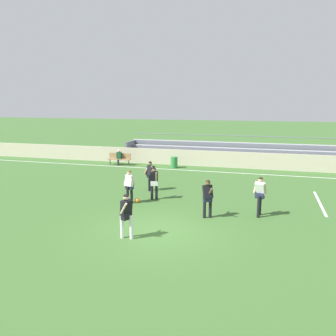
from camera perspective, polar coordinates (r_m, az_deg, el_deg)
ground_plane at (r=13.39m, az=-1.61°, el=-10.30°), size 160.00×160.00×0.00m
field_line_sideline at (r=24.57m, az=6.86°, el=-0.58°), size 44.00×0.12×0.01m
field_line_penalty_mark at (r=18.47m, az=23.59°, el=-5.24°), size 0.12×4.40×0.01m
sideline_wall at (r=26.32m, az=7.56°, el=1.48°), size 48.00×0.16×1.20m
bleacher_stand at (r=27.92m, az=13.05°, el=2.40°), size 19.91×2.39×2.11m
bench_far_left at (r=27.21m, az=-7.93°, el=1.66°), size 1.80×0.40×0.90m
trash_bin at (r=25.71m, az=1.01°, el=0.93°), size 0.51×0.51×0.82m
spectator_seated at (r=27.08m, az=-8.04°, el=1.95°), size 0.36×0.42×1.21m
player_white_wide_right at (r=16.80m, az=-6.34°, el=-2.57°), size 0.54×0.44×1.61m
player_dark_on_ball at (r=17.31m, az=-2.29°, el=-2.05°), size 0.46×0.52×1.64m
player_dark_trailing_run at (r=19.07m, az=-2.93°, el=-0.86°), size 0.65×0.50×1.63m
player_dark_overlapping at (r=12.48m, az=-6.84°, el=-7.21°), size 0.48×0.67×1.64m
player_white_wide_left at (r=15.25m, az=14.82°, el=-3.95°), size 0.57×0.49×1.72m
player_dark_deep_cover at (r=14.66m, az=6.51°, el=-4.49°), size 0.52×0.70×1.64m
soccer_ball at (r=17.01m, az=-5.03°, el=-5.31°), size 0.22×0.22×0.22m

